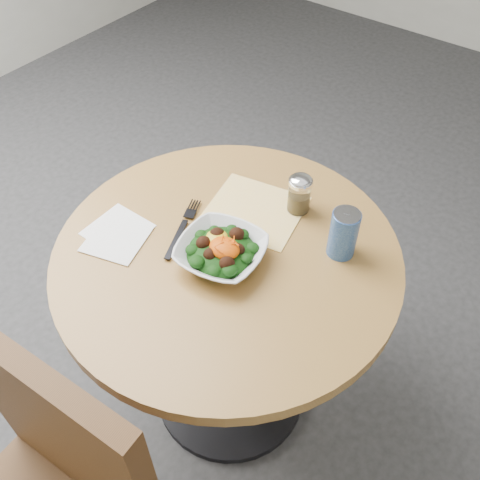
% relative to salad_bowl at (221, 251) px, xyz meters
% --- Properties ---
extents(ground, '(6.00, 6.00, 0.00)m').
position_rel_salad_bowl_xyz_m(ground, '(-0.01, 0.03, -0.78)').
color(ground, '#2C2B2E').
rests_on(ground, ground).
extents(table, '(0.90, 0.90, 0.75)m').
position_rel_salad_bowl_xyz_m(table, '(-0.01, 0.03, -0.23)').
color(table, black).
rests_on(table, ground).
extents(cloth_napkin, '(0.29, 0.28, 0.00)m').
position_rel_salad_bowl_xyz_m(cloth_napkin, '(-0.04, 0.19, -0.03)').
color(cloth_napkin, '#EFA60C').
rests_on(cloth_napkin, table).
extents(paper_napkins, '(0.19, 0.19, 0.00)m').
position_rel_salad_bowl_xyz_m(paper_napkins, '(-0.27, -0.10, -0.03)').
color(paper_napkins, white).
rests_on(paper_napkins, table).
extents(salad_bowl, '(0.25, 0.25, 0.08)m').
position_rel_salad_bowl_xyz_m(salad_bowl, '(0.00, 0.00, 0.00)').
color(salad_bowl, silver).
rests_on(salad_bowl, table).
extents(fork, '(0.10, 0.22, 0.00)m').
position_rel_salad_bowl_xyz_m(fork, '(-0.15, 0.03, -0.02)').
color(fork, black).
rests_on(fork, table).
extents(spice_shaker, '(0.06, 0.06, 0.12)m').
position_rel_salad_bowl_xyz_m(spice_shaker, '(0.05, 0.27, 0.03)').
color(spice_shaker, silver).
rests_on(spice_shaker, table).
extents(beverage_can, '(0.07, 0.07, 0.14)m').
position_rel_salad_bowl_xyz_m(beverage_can, '(0.23, 0.20, 0.04)').
color(beverage_can, navy).
rests_on(beverage_can, table).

